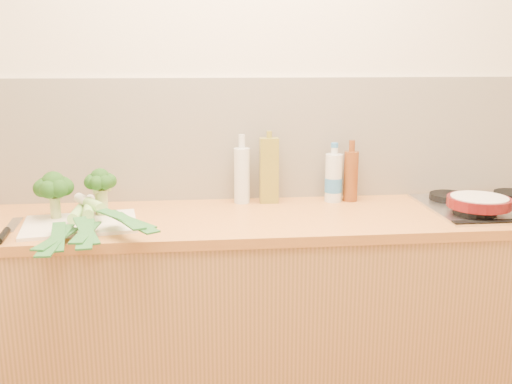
% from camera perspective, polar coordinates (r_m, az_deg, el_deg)
% --- Properties ---
extents(room_shell, '(3.50, 3.50, 3.50)m').
position_cam_1_polar(room_shell, '(2.55, -0.62, 5.30)').
color(room_shell, beige).
rests_on(room_shell, ground).
extents(counter, '(3.20, 0.62, 0.90)m').
position_cam_1_polar(counter, '(2.48, 0.06, -12.35)').
color(counter, '#B37C4A').
rests_on(counter, ground).
extents(gas_hob, '(0.58, 0.50, 0.04)m').
position_cam_1_polar(gas_hob, '(2.62, 22.83, -1.23)').
color(gas_hob, silver).
rests_on(gas_hob, counter).
extents(chopping_board, '(0.46, 0.37, 0.01)m').
position_cam_1_polar(chopping_board, '(2.28, -17.16, -3.08)').
color(chopping_board, beige).
rests_on(chopping_board, counter).
extents(broccoli_left, '(0.15, 0.15, 0.18)m').
position_cam_1_polar(broccoli_left, '(2.34, -19.58, 0.48)').
color(broccoli_left, '#94A661').
rests_on(broccoli_left, chopping_board).
extents(broccoli_right, '(0.13, 0.13, 0.19)m').
position_cam_1_polar(broccoli_right, '(2.34, -15.30, 0.88)').
color(broccoli_right, '#94A661').
rests_on(broccoli_right, chopping_board).
extents(leek_front, '(0.10, 0.72, 0.04)m').
position_cam_1_polar(leek_front, '(2.26, -17.79, -2.49)').
color(leek_front, white).
rests_on(leek_front, chopping_board).
extents(leek_mid, '(0.15, 0.66, 0.04)m').
position_cam_1_polar(leek_mid, '(2.21, -16.45, -2.24)').
color(leek_mid, white).
rests_on(leek_mid, chopping_board).
extents(leek_back, '(0.38, 0.55, 0.04)m').
position_cam_1_polar(leek_back, '(2.20, -14.95, -1.71)').
color(leek_back, white).
rests_on(leek_back, chopping_board).
extents(chefs_knife, '(0.07, 0.34, 0.03)m').
position_cam_1_polar(chefs_knife, '(2.25, -23.76, -3.76)').
color(chefs_knife, silver).
rests_on(chefs_knife, counter).
extents(skillet, '(0.37, 0.25, 0.04)m').
position_cam_1_polar(skillet, '(2.46, 21.45, -0.91)').
color(skillet, '#530D10').
rests_on(skillet, gas_hob).
extents(oil_tin, '(0.08, 0.05, 0.32)m').
position_cam_1_polar(oil_tin, '(2.49, 1.31, 2.20)').
color(oil_tin, '#9A9732').
rests_on(oil_tin, counter).
extents(glass_bottle, '(0.07, 0.07, 0.30)m').
position_cam_1_polar(glass_bottle, '(2.49, -1.42, 1.77)').
color(glass_bottle, silver).
rests_on(glass_bottle, counter).
extents(amber_bottle, '(0.06, 0.06, 0.27)m').
position_cam_1_polar(amber_bottle, '(2.56, 9.47, 1.67)').
color(amber_bottle, brown).
rests_on(amber_bottle, counter).
extents(water_bottle, '(0.08, 0.08, 0.24)m').
position_cam_1_polar(water_bottle, '(2.55, 7.76, 1.29)').
color(water_bottle, silver).
rests_on(water_bottle, counter).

